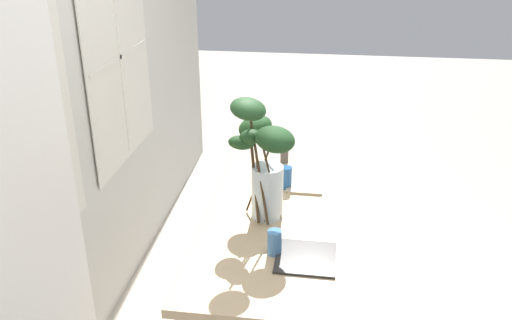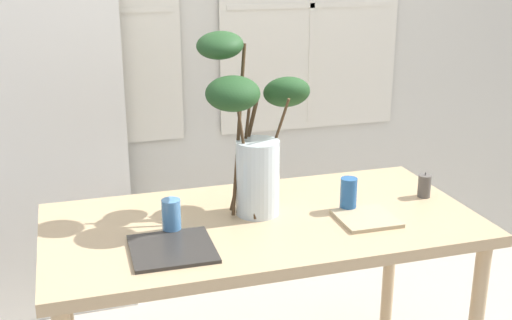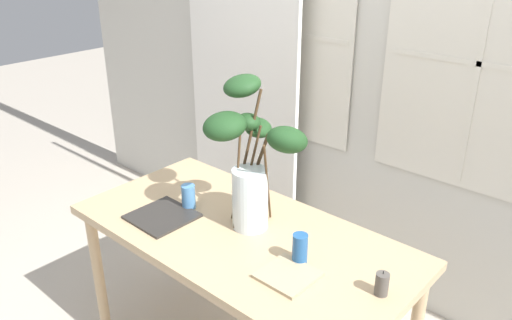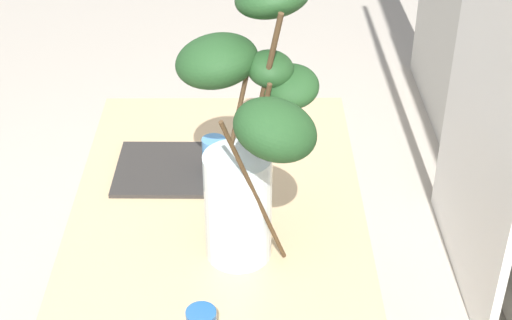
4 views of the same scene
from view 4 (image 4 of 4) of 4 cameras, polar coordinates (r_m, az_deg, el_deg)
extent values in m
cube|color=tan|center=(1.90, -3.00, -7.28)|extent=(1.54, 0.76, 0.04)
cylinder|color=tan|center=(2.72, -8.98, -3.68)|extent=(0.05, 0.05, 0.74)
cylinder|color=tan|center=(2.70, 4.63, -3.66)|extent=(0.05, 0.05, 0.74)
cylinder|color=silver|center=(1.80, -1.32, -3.35)|extent=(0.16, 0.16, 0.28)
cylinder|color=silver|center=(1.86, -1.29, -5.53)|extent=(0.14, 0.14, 0.09)
cylinder|color=#47331E|center=(1.70, -0.06, -2.56)|extent=(0.09, 0.15, 0.42)
ellipsoid|color=#1E421E|center=(1.52, 1.42, 2.26)|extent=(0.23, 0.25, 0.17)
cylinder|color=#47331E|center=(1.77, -0.16, -0.23)|extent=(0.09, 0.08, 0.45)
ellipsoid|color=#1E421E|center=(1.69, 1.07, 6.72)|extent=(0.16, 0.16, 0.09)
cylinder|color=#47331E|center=(1.78, -2.05, 0.10)|extent=(0.06, 0.11, 0.45)
ellipsoid|color=#1E421E|center=(1.71, -2.91, 7.31)|extent=(0.25, 0.26, 0.15)
cylinder|color=#47331E|center=(1.78, 0.56, -0.82)|extent=(0.14, 0.07, 0.42)
ellipsoid|color=#1E421E|center=(1.70, 2.58, 5.45)|extent=(0.18, 0.17, 0.12)
cylinder|color=#47331E|center=(1.75, -0.11, 2.18)|extent=(0.09, 0.12, 0.60)
cylinder|color=#4C84BC|center=(2.11, -3.10, 0.19)|extent=(0.06, 0.06, 0.12)
cube|color=#2D2B28|center=(2.17, -6.79, -0.64)|extent=(0.27, 0.27, 0.01)
camera|label=1|loc=(3.81, -5.87, 35.78)|focal=37.74mm
camera|label=2|loc=(3.00, -48.73, 17.49)|focal=45.64mm
camera|label=3|loc=(1.49, -86.88, 1.94)|focal=36.23mm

